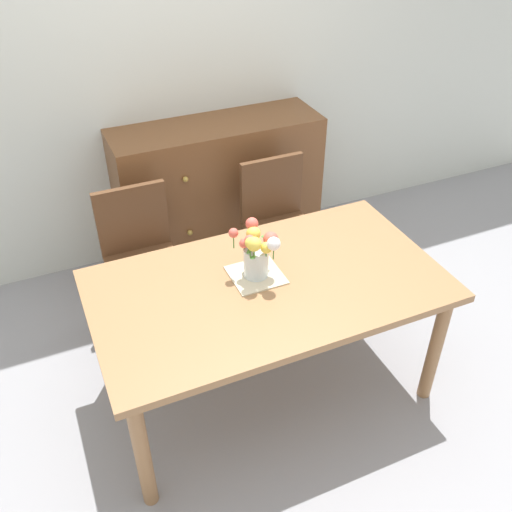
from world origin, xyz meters
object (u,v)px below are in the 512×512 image
object	(u,v)px
dining_table	(268,296)
flower_vase	(257,251)
dresser	(219,192)
chair_left	(140,252)
chair_right	(278,219)

from	to	relation	value
dining_table	flower_vase	world-z (taller)	flower_vase
dresser	chair_left	bearing A→B (deg)	-143.40
chair_left	dresser	bearing A→B (deg)	-143.40
dining_table	dresser	world-z (taller)	dresser
chair_left	flower_vase	xyz separation A→B (m)	(0.42, -0.75, 0.38)
dresser	flower_vase	distance (m)	1.35
chair_right	flower_vase	bearing A→B (deg)	57.39
dining_table	flower_vase	size ratio (longest dim) A/B	6.29
chair_left	chair_right	bearing A→B (deg)	-180.00
chair_left	chair_right	distance (m)	0.90
chair_right	dresser	world-z (taller)	dresser
chair_right	dresser	size ratio (longest dim) A/B	0.64
dresser	flower_vase	size ratio (longest dim) A/B	5.16
flower_vase	dresser	bearing A→B (deg)	78.05
dining_table	chair_right	world-z (taller)	chair_right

